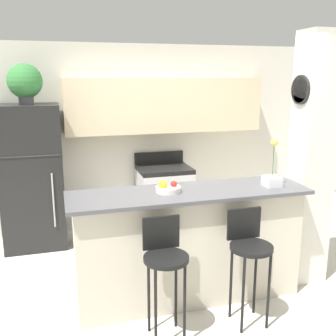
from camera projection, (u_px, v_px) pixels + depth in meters
The scene contains 12 objects.
ground_plane at pixel (188, 296), 3.88m from camera, with size 14.00×14.00×0.00m, color beige.
wall_back at pixel (152, 124), 5.47m from camera, with size 5.60×0.38×2.55m.
pillar_right at pixel (311, 161), 3.97m from camera, with size 0.38×0.32×2.55m.
counter_bar at pixel (189, 245), 3.75m from camera, with size 2.25×0.63×1.09m.
refrigerator at pixel (33, 177), 4.89m from camera, with size 0.74×0.66×1.79m.
stove_range at pixel (164, 198), 5.48m from camera, with size 0.71×0.60×1.07m.
bar_stool_left at pixel (165, 260), 3.15m from camera, with size 0.36×0.36×1.01m.
bar_stool_right at pixel (249, 249), 3.35m from camera, with size 0.36×0.36×1.01m.
potted_plant_on_fridge at pixel (25, 82), 4.63m from camera, with size 0.41×0.41×0.48m.
orchid_vase at pixel (272, 176), 3.77m from camera, with size 0.15×0.15×0.46m.
fruit_bowl at pixel (168, 188), 3.58m from camera, with size 0.23×0.23×0.12m.
trash_bin at pixel (85, 231), 5.01m from camera, with size 0.28×0.28×0.38m.
Camera 1 is at (-1.14, -3.30, 2.12)m, focal length 42.00 mm.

